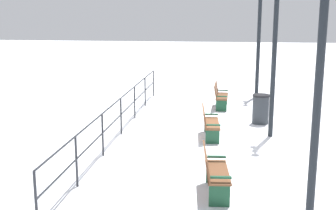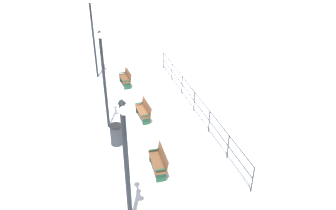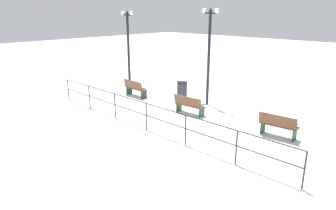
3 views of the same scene
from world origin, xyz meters
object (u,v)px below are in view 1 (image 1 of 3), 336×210
(bench_third, at_px, (220,95))
(lamppost_far, at_px, (259,30))
(bench_nearest, at_px, (214,171))
(bench_second, at_px, (209,122))
(lamppost_near, at_px, (324,17))
(lamppost_middle, at_px, (275,36))
(trash_bin, at_px, (261,109))

(bench_third, distance_m, lamppost_far, 3.68)
(bench_nearest, bearing_deg, bench_second, 88.47)
(bench_nearest, xyz_separation_m, lamppost_near, (1.56, -1.75, 3.08))
(lamppost_middle, distance_m, trash_bin, 2.91)
(bench_third, bearing_deg, lamppost_middle, -66.63)
(trash_bin, bearing_deg, bench_second, -131.08)
(lamppost_near, bearing_deg, trash_bin, 91.35)
(bench_nearest, xyz_separation_m, bench_second, (-0.24, 4.11, -0.03))
(bench_nearest, height_order, lamppost_far, lamppost_far)
(bench_nearest, xyz_separation_m, lamppost_far, (1.56, 10.59, 2.36))
(bench_third, bearing_deg, bench_nearest, -88.90)
(bench_third, bearing_deg, lamppost_near, -79.99)
(bench_nearest, distance_m, bench_third, 8.23)
(bench_second, relative_size, lamppost_middle, 0.32)
(bench_nearest, height_order, lamppost_near, lamppost_near)
(lamppost_middle, bearing_deg, lamppost_near, -90.00)
(bench_second, height_order, trash_bin, trash_bin)
(bench_third, bearing_deg, bench_second, -92.42)
(bench_nearest, bearing_deg, bench_third, 84.94)
(lamppost_far, height_order, trash_bin, lamppost_far)
(bench_nearest, relative_size, lamppost_near, 0.29)
(bench_second, distance_m, bench_third, 4.13)
(lamppost_near, distance_m, lamppost_far, 12.36)
(bench_nearest, bearing_deg, lamppost_far, 76.70)
(bench_third, relative_size, lamppost_near, 0.30)
(lamppost_far, bearing_deg, lamppost_near, -90.00)
(trash_bin, bearing_deg, lamppost_near, -88.65)
(lamppost_middle, distance_m, lamppost_far, 6.15)
(bench_third, height_order, lamppost_middle, lamppost_middle)
(lamppost_far, bearing_deg, bench_nearest, -98.38)
(bench_nearest, distance_m, lamppost_middle, 5.31)
(bench_nearest, relative_size, trash_bin, 1.48)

